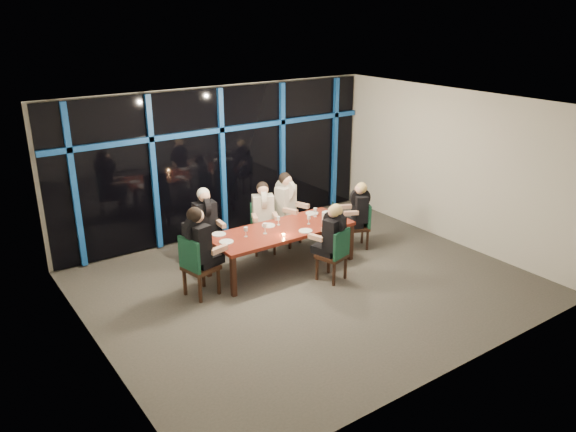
{
  "coord_description": "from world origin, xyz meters",
  "views": [
    {
      "loc": [
        -5.17,
        -6.79,
        4.38
      ],
      "look_at": [
        0.0,
        0.6,
        1.05
      ],
      "focal_mm": 35.0,
      "sensor_mm": 36.0,
      "label": 1
    }
  ],
  "objects_px": {
    "chair_near_mid": "(336,252)",
    "water_pitcher": "(325,218)",
    "wine_bottle": "(333,212)",
    "chair_end_right": "(361,223)",
    "diner_end_right": "(358,206)",
    "chair_end_left": "(196,264)",
    "dining_table": "(282,232)",
    "chair_far_left": "(205,234)",
    "diner_far_mid": "(263,207)",
    "diner_far_right": "(287,198)",
    "chair_far_right": "(284,217)",
    "chair_far_mid": "(263,225)",
    "diner_far_left": "(206,215)",
    "diner_near_mid": "(333,231)",
    "diner_end_left": "(199,238)"
  },
  "relations": [
    {
      "from": "chair_far_left",
      "to": "chair_near_mid",
      "type": "relative_size",
      "value": 1.03
    },
    {
      "from": "diner_end_left",
      "to": "dining_table",
      "type": "bearing_deg",
      "value": -99.25
    },
    {
      "from": "wine_bottle",
      "to": "chair_far_left",
      "type": "bearing_deg",
      "value": 151.92
    },
    {
      "from": "chair_far_mid",
      "to": "diner_far_left",
      "type": "bearing_deg",
      "value": -162.39
    },
    {
      "from": "diner_far_left",
      "to": "diner_end_right",
      "type": "relative_size",
      "value": 1.08
    },
    {
      "from": "chair_far_right",
      "to": "water_pitcher",
      "type": "bearing_deg",
      "value": -105.54
    },
    {
      "from": "chair_far_mid",
      "to": "diner_end_right",
      "type": "distance_m",
      "value": 1.85
    },
    {
      "from": "dining_table",
      "to": "chair_near_mid",
      "type": "xyz_separation_m",
      "value": [
        0.46,
        -0.96,
        -0.16
      ]
    },
    {
      "from": "chair_end_left",
      "to": "chair_near_mid",
      "type": "xyz_separation_m",
      "value": [
        2.19,
        -0.84,
        -0.05
      ]
    },
    {
      "from": "diner_far_left",
      "to": "diner_far_mid",
      "type": "bearing_deg",
      "value": -5.19
    },
    {
      "from": "chair_near_mid",
      "to": "diner_end_right",
      "type": "height_order",
      "value": "diner_end_right"
    },
    {
      "from": "dining_table",
      "to": "chair_end_right",
      "type": "height_order",
      "value": "chair_end_right"
    },
    {
      "from": "chair_far_left",
      "to": "chair_far_right",
      "type": "xyz_separation_m",
      "value": [
        1.66,
        -0.12,
        0.01
      ]
    },
    {
      "from": "chair_far_left",
      "to": "diner_far_left",
      "type": "xyz_separation_m",
      "value": [
        -0.01,
        -0.08,
        0.38
      ]
    },
    {
      "from": "dining_table",
      "to": "chair_far_left",
      "type": "distance_m",
      "value": 1.44
    },
    {
      "from": "chair_far_mid",
      "to": "water_pitcher",
      "type": "xyz_separation_m",
      "value": [
        0.65,
        -1.08,
        0.33
      ]
    },
    {
      "from": "chair_far_mid",
      "to": "water_pitcher",
      "type": "height_order",
      "value": "water_pitcher"
    },
    {
      "from": "wine_bottle",
      "to": "water_pitcher",
      "type": "relative_size",
      "value": 1.41
    },
    {
      "from": "chair_end_left",
      "to": "diner_near_mid",
      "type": "bearing_deg",
      "value": -122.06
    },
    {
      "from": "diner_near_mid",
      "to": "diner_far_right",
      "type": "bearing_deg",
      "value": -115.49
    },
    {
      "from": "chair_far_mid",
      "to": "diner_far_left",
      "type": "distance_m",
      "value": 1.21
    },
    {
      "from": "diner_far_mid",
      "to": "water_pitcher",
      "type": "distance_m",
      "value": 1.21
    },
    {
      "from": "chair_near_mid",
      "to": "wine_bottle",
      "type": "bearing_deg",
      "value": -142.38
    },
    {
      "from": "diner_end_left",
      "to": "water_pitcher",
      "type": "relative_size",
      "value": 4.65
    },
    {
      "from": "chair_end_right",
      "to": "diner_end_right",
      "type": "relative_size",
      "value": 1.03
    },
    {
      "from": "chair_far_mid",
      "to": "diner_far_left",
      "type": "xyz_separation_m",
      "value": [
        -1.14,
        0.11,
        0.4
      ]
    },
    {
      "from": "chair_end_right",
      "to": "diner_far_mid",
      "type": "height_order",
      "value": "diner_far_mid"
    },
    {
      "from": "chair_far_mid",
      "to": "wine_bottle",
      "type": "height_order",
      "value": "wine_bottle"
    },
    {
      "from": "chair_far_mid",
      "to": "wine_bottle",
      "type": "xyz_separation_m",
      "value": [
        0.95,
        -0.92,
        0.34
      ]
    },
    {
      "from": "diner_far_right",
      "to": "wine_bottle",
      "type": "xyz_separation_m",
      "value": [
        0.39,
        -0.92,
        -0.08
      ]
    },
    {
      "from": "diner_far_right",
      "to": "wine_bottle",
      "type": "relative_size",
      "value": 3.16
    },
    {
      "from": "diner_end_right",
      "to": "water_pitcher",
      "type": "xyz_separation_m",
      "value": [
        -0.93,
        -0.16,
        0.0
      ]
    },
    {
      "from": "diner_far_mid",
      "to": "diner_far_right",
      "type": "distance_m",
      "value": 0.6
    },
    {
      "from": "diner_far_mid",
      "to": "chair_far_right",
      "type": "bearing_deg",
      "value": 38.2
    },
    {
      "from": "chair_far_right",
      "to": "water_pitcher",
      "type": "relative_size",
      "value": 4.56
    },
    {
      "from": "chair_near_mid",
      "to": "water_pitcher",
      "type": "bearing_deg",
      "value": -131.4
    },
    {
      "from": "diner_end_right",
      "to": "wine_bottle",
      "type": "xyz_separation_m",
      "value": [
        -0.63,
        0.0,
        0.01
      ]
    },
    {
      "from": "diner_far_left",
      "to": "dining_table",
      "type": "bearing_deg",
      "value": -39.5
    },
    {
      "from": "chair_end_left",
      "to": "diner_near_mid",
      "type": "height_order",
      "value": "diner_near_mid"
    },
    {
      "from": "chair_far_left",
      "to": "chair_end_right",
      "type": "bearing_deg",
      "value": -18.06
    },
    {
      "from": "chair_end_left",
      "to": "diner_end_right",
      "type": "xyz_separation_m",
      "value": [
        3.45,
        0.04,
        0.28
      ]
    },
    {
      "from": "chair_near_mid",
      "to": "diner_far_left",
      "type": "height_order",
      "value": "diner_far_left"
    },
    {
      "from": "diner_far_left",
      "to": "diner_far_right",
      "type": "bearing_deg",
      "value": 0.54
    },
    {
      "from": "chair_far_left",
      "to": "diner_end_right",
      "type": "height_order",
      "value": "diner_end_right"
    },
    {
      "from": "chair_far_right",
      "to": "chair_near_mid",
      "type": "bearing_deg",
      "value": -117.89
    },
    {
      "from": "diner_far_mid",
      "to": "diner_near_mid",
      "type": "relative_size",
      "value": 1.0
    },
    {
      "from": "diner_far_left",
      "to": "diner_far_mid",
      "type": "height_order",
      "value": "diner_far_left"
    },
    {
      "from": "chair_end_right",
      "to": "chair_near_mid",
      "type": "xyz_separation_m",
      "value": [
        -1.33,
        -0.85,
        0.03
      ]
    },
    {
      "from": "chair_far_right",
      "to": "diner_near_mid",
      "type": "relative_size",
      "value": 1.08
    },
    {
      "from": "chair_near_mid",
      "to": "chair_end_left",
      "type": "bearing_deg",
      "value": -37.4
    }
  ]
}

